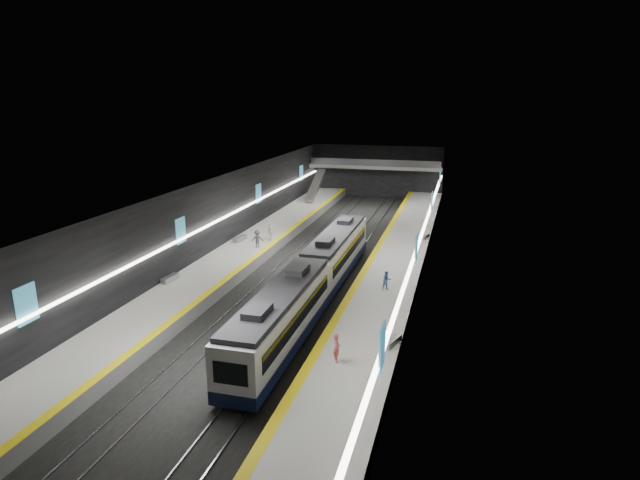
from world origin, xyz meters
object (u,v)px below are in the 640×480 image
(bench_right_far, at_px, (425,237))
(bench_left_far, at_px, (240,239))
(escalator, at_px, (315,186))
(passenger_left_b, at_px, (257,239))
(passenger_left_a, at_px, (270,232))
(bench_right_near, at_px, (392,342))
(passenger_right_a, at_px, (337,348))
(train, at_px, (313,279))
(passenger_right_b, at_px, (387,281))
(bench_left_near, at_px, (170,279))

(bench_right_far, bearing_deg, bench_left_far, -147.41)
(escalator, relative_size, passenger_left_b, 4.58)
(passenger_left_a, bearing_deg, bench_right_near, 12.49)
(passenger_right_a, relative_size, passenger_left_a, 0.87)
(bench_left_far, height_order, bench_right_far, bench_left_far)
(passenger_left_a, distance_m, passenger_left_b, 2.81)
(train, height_order, passenger_left_a, train)
(bench_right_far, distance_m, passenger_left_b, 17.54)
(train, xyz_separation_m, bench_left_far, (-11.38, 12.49, -0.95))
(escalator, height_order, passenger_right_b, escalator)
(bench_left_far, bearing_deg, bench_right_near, -39.21)
(passenger_left_b, bearing_deg, bench_right_near, 110.19)
(bench_left_near, relative_size, bench_right_near, 1.05)
(train, bearing_deg, escalator, 105.29)
(train, height_order, passenger_right_b, train)
(passenger_right_a, bearing_deg, train, -0.82)
(escalator, bearing_deg, bench_right_near, -68.72)
(bench_left_near, height_order, passenger_right_a, passenger_right_a)
(bench_left_far, xyz_separation_m, passenger_left_a, (2.98, 0.94, 0.72))
(passenger_right_b, bearing_deg, escalator, 80.04)
(passenger_right_b, height_order, passenger_left_a, passenger_left_a)
(train, relative_size, bench_left_near, 16.32)
(passenger_left_b, bearing_deg, train, 107.96)
(passenger_left_a, bearing_deg, bench_left_near, -39.01)
(bench_left_near, distance_m, passenger_left_a, 14.29)
(bench_left_far, distance_m, passenger_left_b, 3.28)
(passenger_left_b, bearing_deg, escalator, -108.63)
(bench_left_far, relative_size, passenger_right_b, 1.32)
(bench_left_near, height_order, bench_right_far, bench_left_near)
(bench_right_near, distance_m, bench_right_far, 25.44)
(bench_left_near, distance_m, passenger_right_b, 17.52)
(passenger_right_b, bearing_deg, bench_right_near, -113.71)
(passenger_right_b, xyz_separation_m, passenger_left_a, (-13.72, 11.23, 0.20))
(bench_right_far, distance_m, passenger_right_b, 16.26)
(bench_left_near, distance_m, bench_right_near, 20.15)
(bench_left_far, bearing_deg, bench_right_far, 25.31)
(passenger_right_a, bearing_deg, bench_right_far, -29.39)
(bench_right_near, bearing_deg, bench_left_far, 152.46)
(train, distance_m, escalator, 37.92)
(train, relative_size, escalator, 3.76)
(bench_left_near, relative_size, bench_left_far, 0.92)
(bench_right_far, distance_m, passenger_left_a, 16.19)
(escalator, distance_m, bench_right_near, 46.87)
(bench_left_near, bearing_deg, bench_left_far, 92.80)
(train, bearing_deg, bench_left_far, 132.33)
(passenger_right_b, relative_size, passenger_left_a, 0.79)
(bench_right_near, xyz_separation_m, passenger_left_a, (-15.40, 20.51, 0.75))
(escalator, height_order, passenger_right_a, escalator)
(bench_left_far, bearing_deg, passenger_left_a, 25.09)
(passenger_right_a, bearing_deg, bench_right_near, -67.65)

